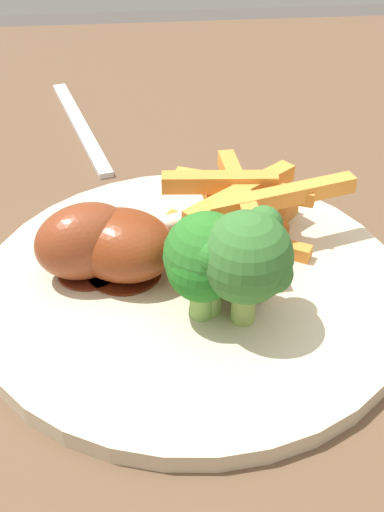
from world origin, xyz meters
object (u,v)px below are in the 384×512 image
object	(u,v)px
chicken_drumstick_near	(93,240)
fork	(80,126)
dining_table	(179,453)
broccoli_floret_front	(248,256)
chicken_drumstick_far	(130,247)
broccoli_floret_back	(211,255)
dinner_plate	(192,289)
carrot_fries_pile	(239,214)
broccoli_floret_middle	(203,267)

from	to	relation	value
chicken_drumstick_near	fork	xyz separation A→B (m)	(-0.23, -0.02, -0.03)
dining_table	chicken_drumstick_near	world-z (taller)	chicken_drumstick_near
broccoli_floret_front	chicken_drumstick_far	distance (m)	0.09
broccoli_floret_front	broccoli_floret_back	distance (m)	0.02
broccoli_floret_back	fork	bearing A→B (deg)	-161.93
dinner_plate	carrot_fries_pile	distance (m)	0.06
chicken_drumstick_far	chicken_drumstick_near	bearing A→B (deg)	-105.39
broccoli_floret_middle	chicken_drumstick_near	bearing A→B (deg)	-126.97
broccoli_floret_front	broccoli_floret_back	xyz separation A→B (m)	(-0.01, -0.02, -0.01)
broccoli_floret_back	carrot_fries_pile	bearing A→B (deg)	158.16
broccoli_floret_middle	chicken_drumstick_far	bearing A→B (deg)	-135.53
dining_table	fork	distance (m)	0.31
broccoli_floret_back	chicken_drumstick_near	distance (m)	0.08
dinner_plate	broccoli_floret_back	distance (m)	0.05
carrot_fries_pile	fork	size ratio (longest dim) A/B	0.76
dinner_plate	chicken_drumstick_near	world-z (taller)	chicken_drumstick_near
chicken_drumstick_near	fork	bearing A→B (deg)	-175.25
dinner_plate	chicken_drumstick_near	size ratio (longest dim) A/B	2.35
dinner_plate	carrot_fries_pile	xyz separation A→B (m)	(-0.04, 0.04, 0.03)
fork	broccoli_floret_front	bearing A→B (deg)	5.84
carrot_fries_pile	fork	xyz separation A→B (m)	(-0.21, -0.12, -0.03)
carrot_fries_pile	broccoli_floret_back	bearing A→B (deg)	-21.84
dinner_plate	broccoli_floret_middle	bearing A→B (deg)	5.96
broccoli_floret_middle	chicken_drumstick_far	world-z (taller)	broccoli_floret_middle
chicken_drumstick_near	fork	size ratio (longest dim) A/B	0.61
dinner_plate	carrot_fries_pile	bearing A→B (deg)	138.91
broccoli_floret_front	broccoli_floret_back	world-z (taller)	broccoli_floret_front
broccoli_floret_front	chicken_drumstick_far	size ratio (longest dim) A/B	0.59
dining_table	fork	bearing A→B (deg)	-166.31
dining_table	broccoli_floret_front	size ratio (longest dim) A/B	15.53
broccoli_floret_back	dinner_plate	bearing A→B (deg)	-161.07
dining_table	fork	xyz separation A→B (m)	(-0.28, -0.07, 0.12)
dining_table	carrot_fries_pile	distance (m)	0.17
broccoli_floret_middle	broccoli_floret_back	world-z (taller)	broccoli_floret_back
broccoli_floret_middle	carrot_fries_pile	bearing A→B (deg)	155.69
broccoli_floret_front	fork	bearing A→B (deg)	-159.25
dinner_plate	fork	bearing A→B (deg)	-162.02
broccoli_floret_middle	fork	bearing A→B (deg)	-163.30
broccoli_floret_middle	broccoli_floret_back	distance (m)	0.01
dinner_plate	broccoli_floret_middle	distance (m)	0.05
dining_table	chicken_drumstick_far	size ratio (longest dim) A/B	9.18
dining_table	chicken_drumstick_near	distance (m)	0.17
broccoli_floret_front	broccoli_floret_middle	size ratio (longest dim) A/B	1.29
carrot_fries_pile	dinner_plate	bearing A→B (deg)	-41.09
broccoli_floret_middle	carrot_fries_pile	size ratio (longest dim) A/B	0.39
dining_table	broccoli_floret_middle	distance (m)	0.17
broccoli_floret_back	chicken_drumstick_far	distance (m)	0.06
carrot_fries_pile	chicken_drumstick_near	distance (m)	0.10
carrot_fries_pile	chicken_drumstick_near	size ratio (longest dim) A/B	1.24
dining_table	broccoli_floret_middle	bearing A→B (deg)	94.14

